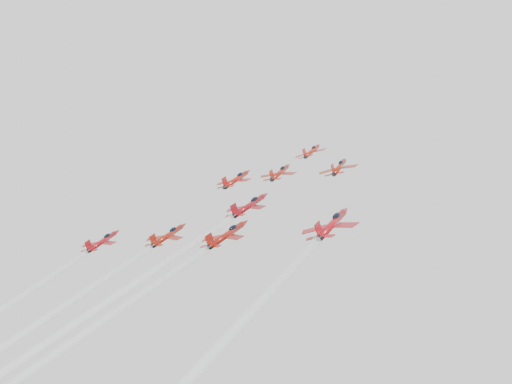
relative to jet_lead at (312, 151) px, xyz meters
The scene contains 7 objects.
jet_lead is the anchor object (origin of this frame).
jet_row2_left 20.55m from the jet_lead, 137.01° to the right, with size 9.55×12.09×8.14m.
jet_row2_center 15.49m from the jet_lead, 97.42° to the right, with size 8.93×11.30×7.61m.
jet_row2_right 23.66m from the jet_lead, 47.20° to the right, with size 8.92×11.29×7.61m.
jet_center 83.63m from the jet_lead, 88.73° to the right, with size 9.58×88.55×56.76m.
jet_rear_left 92.14m from the jet_lead, 97.98° to the right, with size 8.66×80.10×51.34m.
jet_rear_right 98.25m from the jet_lead, 86.48° to the right, with size 9.34×86.34×55.34m.
Camera 1 is at (76.75, -122.41, 105.95)m, focal length 50.00 mm.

